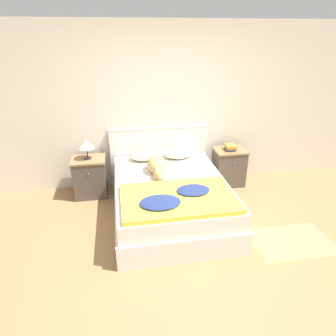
{
  "coord_description": "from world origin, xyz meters",
  "views": [
    {
      "loc": [
        -0.74,
        -2.51,
        2.38
      ],
      "look_at": [
        -0.09,
        1.23,
        0.64
      ],
      "focal_mm": 32.0,
      "sensor_mm": 36.0,
      "label": 1
    }
  ],
  "objects": [
    {
      "name": "dog",
      "position": [
        -0.23,
        1.32,
        0.64
      ],
      "size": [
        0.27,
        0.67,
        0.23
      ],
      "color": "tan",
      "rests_on": "bed"
    },
    {
      "name": "book_stack",
      "position": [
        1.04,
        1.78,
        0.67
      ],
      "size": [
        0.17,
        0.22,
        0.09
      ],
      "color": "#285689",
      "rests_on": "nightstand_right"
    },
    {
      "name": "quilt",
      "position": [
        -0.1,
        0.5,
        0.57
      ],
      "size": [
        1.36,
        0.87,
        0.1
      ],
      "color": "yellow",
      "rests_on": "bed"
    },
    {
      "name": "ground_plane",
      "position": [
        0.0,
        0.0,
        0.0
      ],
      "size": [
        16.0,
        16.0,
        0.0
      ],
      "primitive_type": "plane",
      "color": "#997047"
    },
    {
      "name": "nightstand_left",
      "position": [
        -1.22,
        1.8,
        0.31
      ],
      "size": [
        0.51,
        0.41,
        0.62
      ],
      "color": "#4C4238",
      "rests_on": "ground_plane"
    },
    {
      "name": "pillow_right",
      "position": [
        0.17,
        1.82,
        0.61
      ],
      "size": [
        0.48,
        0.34,
        0.15
      ],
      "color": "beige",
      "rests_on": "bed"
    },
    {
      "name": "bed",
      "position": [
        -0.09,
        1.03,
        0.26
      ],
      "size": [
        1.53,
        2.01,
        0.54
      ],
      "color": "silver",
      "rests_on": "ground_plane"
    },
    {
      "name": "headboard",
      "position": [
        -0.09,
        2.06,
        0.52
      ],
      "size": [
        1.61,
        0.06,
        1.0
      ],
      "color": "silver",
      "rests_on": "ground_plane"
    },
    {
      "name": "pillow_left",
      "position": [
        -0.35,
        1.82,
        0.61
      ],
      "size": [
        0.48,
        0.34,
        0.15
      ],
      "color": "beige",
      "rests_on": "bed"
    },
    {
      "name": "nightstand_right",
      "position": [
        1.05,
        1.8,
        0.31
      ],
      "size": [
        0.51,
        0.41,
        0.62
      ],
      "color": "#4C4238",
      "rests_on": "ground_plane"
    },
    {
      "name": "table_lamp",
      "position": [
        -1.22,
        1.8,
        0.85
      ],
      "size": [
        0.24,
        0.24,
        0.3
      ],
      "color": "#2D2D33",
      "rests_on": "nightstand_left"
    },
    {
      "name": "wall_back",
      "position": [
        0.0,
        2.13,
        1.27
      ],
      "size": [
        9.0,
        0.06,
        2.55
      ],
      "color": "beige",
      "rests_on": "ground_plane"
    },
    {
      "name": "rug",
      "position": [
        1.28,
        0.17,
        0.0
      ],
      "size": [
        0.97,
        0.65,
        0.0
      ],
      "color": "tan",
      "rests_on": "ground_plane"
    }
  ]
}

